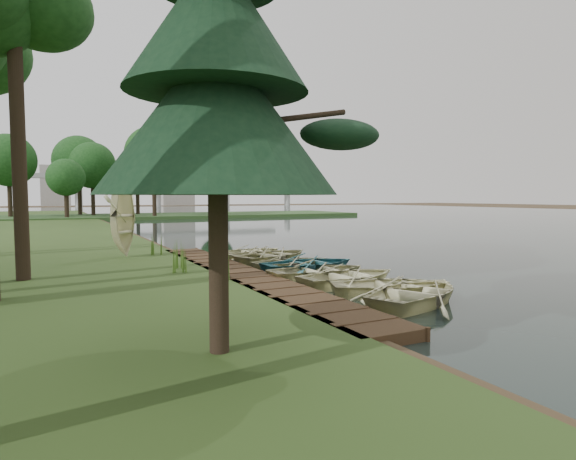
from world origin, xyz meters
name	(u,v)px	position (x,y,z in m)	size (l,w,h in m)	color
ground	(284,278)	(0.00, 0.00, 0.00)	(300.00, 300.00, 0.00)	#3D2F1D
water	(465,225)	(30.00, 20.00, 0.03)	(130.00, 200.00, 0.05)	black
boardwalk	(241,277)	(-1.60, 0.00, 0.15)	(1.60, 16.00, 0.30)	#382615
peninsula	(174,216)	(8.00, 50.00, 0.23)	(50.00, 14.00, 0.45)	#2C4920
far_trees	(148,169)	(4.67, 50.00, 6.43)	(45.60, 5.60, 8.80)	black
bridge	(128,181)	(12.31, 120.00, 7.08)	(95.90, 4.00, 8.60)	#A5A5A0
building_a	(176,177)	(30.00, 140.00, 9.00)	(10.00, 8.00, 18.00)	#A5A5A0
building_b	(55,186)	(-5.00, 145.00, 6.00)	(8.00, 8.00, 12.00)	#A5A5A0
rowboat_0	(417,289)	(1.22, -5.38, 0.43)	(2.64, 3.69, 0.77)	beige
rowboat_1	(392,283)	(1.28, -4.28, 0.40)	(2.44, 3.42, 0.71)	beige
rowboat_2	(350,274)	(1.10, -2.45, 0.41)	(2.52, 3.52, 0.73)	beige
rowboat_3	(318,269)	(0.80, -1.00, 0.41)	(2.47, 3.46, 0.72)	beige
rowboat_4	(310,262)	(1.26, 0.44, 0.43)	(2.59, 3.63, 0.75)	teal
rowboat_5	(292,260)	(1.04, 1.40, 0.38)	(2.28, 3.20, 0.66)	beige
rowboat_6	(275,253)	(1.19, 3.31, 0.44)	(2.69, 3.76, 0.78)	beige
rowboat_7	(262,252)	(1.06, 4.40, 0.38)	(2.25, 3.14, 0.65)	beige
rowboat_8	(252,250)	(1.13, 5.68, 0.36)	(2.13, 2.99, 0.62)	beige
stored_rowboat	(125,250)	(-4.47, 6.02, 0.62)	(2.20, 3.08, 0.64)	beige
pine_tree	(217,64)	(-4.87, -7.51, 4.90)	(3.80, 3.80, 7.66)	black
reeds_0	(224,265)	(-2.60, -1.21, 0.77)	(0.60, 0.60, 0.94)	#3F661E
reeds_1	(180,255)	(-3.21, 1.73, 0.77)	(0.60, 0.60, 0.95)	#3F661E
reeds_2	(177,259)	(-3.50, 0.99, 0.74)	(0.60, 0.60, 0.88)	#3F661E
reeds_3	(156,244)	(-3.14, 6.29, 0.75)	(0.60, 0.60, 0.90)	#3F661E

